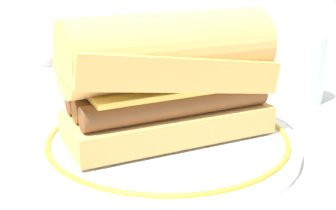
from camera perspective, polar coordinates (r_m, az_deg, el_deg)
name	(u,v)px	position (r m, az deg, el deg)	size (l,w,h in m)	color
ground_plane	(196,158)	(0.43, 3.58, -6.62)	(1.50, 1.50, 0.00)	beige
plate	(168,141)	(0.45, 0.00, -4.48)	(0.26, 0.26, 0.01)	white
sausage_sandwich	(168,75)	(0.43, 0.00, 3.81)	(0.21, 0.11, 0.12)	#E4B364
drinking_glass	(299,73)	(0.61, 16.17, 3.88)	(0.06, 0.06, 0.09)	silver
salt_shaker	(52,77)	(0.57, -14.36, 3.38)	(0.03, 0.03, 0.08)	white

